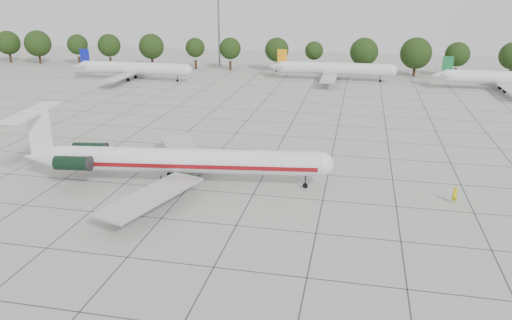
{
  "coord_description": "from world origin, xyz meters",
  "views": [
    {
      "loc": [
        11.18,
        -51.66,
        22.91
      ],
      "look_at": [
        -0.1,
        2.1,
        3.5
      ],
      "focal_mm": 35.0,
      "sensor_mm": 36.0,
      "label": 1
    }
  ],
  "objects_px": {
    "bg_airliner_c": "(334,69)",
    "bg_airliner_d": "(508,78)",
    "ground_crew": "(455,195)",
    "main_airliner": "(170,160)",
    "floodlight_mast": "(219,16)",
    "bg_airliner_b": "(134,68)"
  },
  "relations": [
    {
      "from": "bg_airliner_b",
      "to": "floodlight_mast",
      "type": "relative_size",
      "value": 1.11
    },
    {
      "from": "main_airliner",
      "to": "ground_crew",
      "type": "distance_m",
      "value": 32.76
    },
    {
      "from": "bg_airliner_c",
      "to": "floodlight_mast",
      "type": "relative_size",
      "value": 1.11
    },
    {
      "from": "main_airliner",
      "to": "bg_airliner_b",
      "type": "xyz_separation_m",
      "value": [
        -34.22,
        63.96,
        -0.21
      ]
    },
    {
      "from": "bg_airliner_d",
      "to": "floodlight_mast",
      "type": "bearing_deg",
      "value": 163.06
    },
    {
      "from": "bg_airliner_c",
      "to": "bg_airliner_d",
      "type": "height_order",
      "value": "same"
    },
    {
      "from": "bg_airliner_c",
      "to": "bg_airliner_d",
      "type": "bearing_deg",
      "value": -7.58
    },
    {
      "from": "bg_airliner_c",
      "to": "bg_airliner_d",
      "type": "xyz_separation_m",
      "value": [
        39.12,
        -5.21,
        0.0
      ]
    },
    {
      "from": "bg_airliner_c",
      "to": "bg_airliner_b",
      "type": "bearing_deg",
      "value": -168.87
    },
    {
      "from": "bg_airliner_b",
      "to": "floodlight_mast",
      "type": "xyz_separation_m",
      "value": [
        14.65,
        26.97,
        11.37
      ]
    },
    {
      "from": "main_airliner",
      "to": "ground_crew",
      "type": "relative_size",
      "value": 19.25
    },
    {
      "from": "main_airliner",
      "to": "floodlight_mast",
      "type": "xyz_separation_m",
      "value": [
        -19.58,
        90.93,
        11.16
      ]
    },
    {
      "from": "bg_airliner_d",
      "to": "floodlight_mast",
      "type": "distance_m",
      "value": 77.99
    },
    {
      "from": "main_airliner",
      "to": "bg_airliner_c",
      "type": "distance_m",
      "value": 75.2
    },
    {
      "from": "bg_airliner_b",
      "to": "bg_airliner_d",
      "type": "distance_m",
      "value": 88.56
    },
    {
      "from": "bg_airliner_b",
      "to": "bg_airliner_c",
      "type": "xyz_separation_m",
      "value": [
        49.33,
        9.7,
        0.0
      ]
    },
    {
      "from": "main_airliner",
      "to": "ground_crew",
      "type": "xyz_separation_m",
      "value": [
        32.67,
        1.21,
        -2.14
      ]
    },
    {
      "from": "ground_crew",
      "to": "floodlight_mast",
      "type": "relative_size",
      "value": 0.08
    },
    {
      "from": "ground_crew",
      "to": "bg_airliner_c",
      "type": "height_order",
      "value": "bg_airliner_c"
    },
    {
      "from": "bg_airliner_c",
      "to": "floodlight_mast",
      "type": "height_order",
      "value": "floodlight_mast"
    },
    {
      "from": "main_airliner",
      "to": "bg_airliner_b",
      "type": "bearing_deg",
      "value": 110.58
    },
    {
      "from": "main_airliner",
      "to": "bg_airliner_d",
      "type": "xyz_separation_m",
      "value": [
        54.23,
        68.46,
        -0.21
      ]
    }
  ]
}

